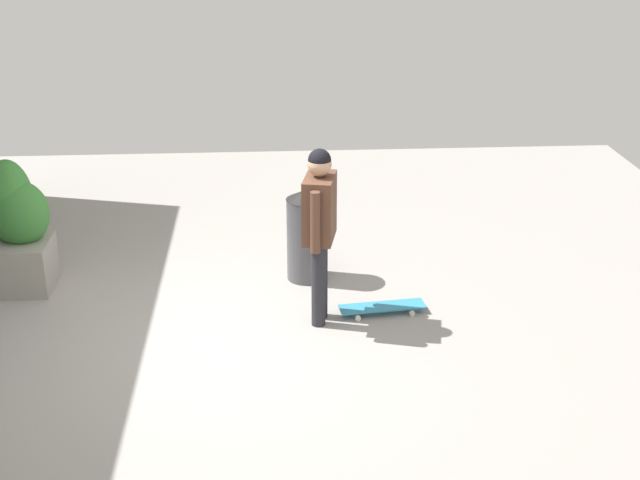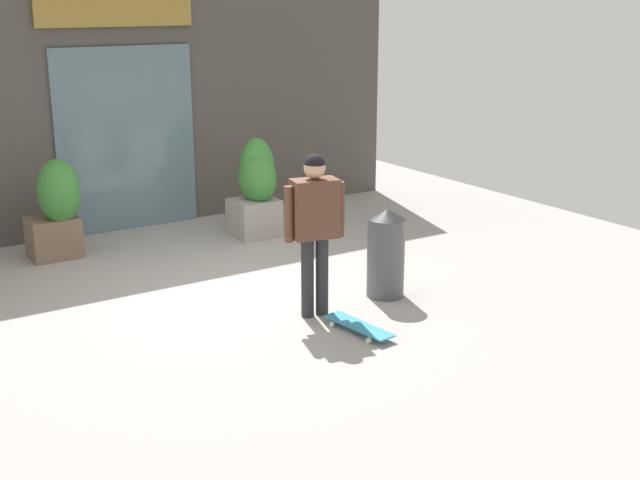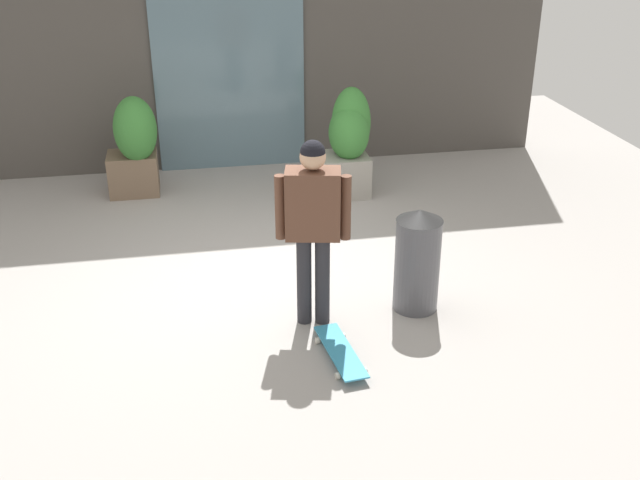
{
  "view_description": "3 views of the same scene",
  "coord_description": "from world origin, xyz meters",
  "px_view_note": "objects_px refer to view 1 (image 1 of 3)",
  "views": [
    {
      "loc": [
        -6.84,
        -0.59,
        3.85
      ],
      "look_at": [
        0.45,
        -1.06,
        0.8
      ],
      "focal_mm": 48.2,
      "sensor_mm": 36.0,
      "label": 1
    },
    {
      "loc": [
        -3.95,
        -7.81,
        3.18
      ],
      "look_at": [
        0.45,
        -1.06,
        0.8
      ],
      "focal_mm": 46.6,
      "sensor_mm": 36.0,
      "label": 2
    },
    {
      "loc": [
        -0.61,
        -6.76,
        3.56
      ],
      "look_at": [
        0.45,
        -1.06,
        0.8
      ],
      "focal_mm": 42.23,
      "sensor_mm": 36.0,
      "label": 3
    }
  ],
  "objects_px": {
    "skateboarder": "(320,218)",
    "planter_box_left": "(16,223)",
    "trash_bin": "(307,234)",
    "skateboard": "(382,307)"
  },
  "relations": [
    {
      "from": "planter_box_left",
      "to": "skateboarder",
      "type": "bearing_deg",
      "value": -107.99
    },
    {
      "from": "planter_box_left",
      "to": "trash_bin",
      "type": "bearing_deg",
      "value": -90.1
    },
    {
      "from": "skateboarder",
      "to": "trash_bin",
      "type": "bearing_deg",
      "value": 105.84
    },
    {
      "from": "skateboarder",
      "to": "planter_box_left",
      "type": "distance_m",
      "value": 3.17
    },
    {
      "from": "trash_bin",
      "to": "skateboarder",
      "type": "bearing_deg",
      "value": -175.72
    },
    {
      "from": "skateboarder",
      "to": "trash_bin",
      "type": "height_order",
      "value": "skateboarder"
    },
    {
      "from": "planter_box_left",
      "to": "trash_bin",
      "type": "distance_m",
      "value": 2.93
    },
    {
      "from": "skateboard",
      "to": "trash_bin",
      "type": "distance_m",
      "value": 1.17
    },
    {
      "from": "skateboarder",
      "to": "planter_box_left",
      "type": "relative_size",
      "value": 1.26
    },
    {
      "from": "skateboarder",
      "to": "skateboard",
      "type": "relative_size",
      "value": 1.99
    }
  ]
}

